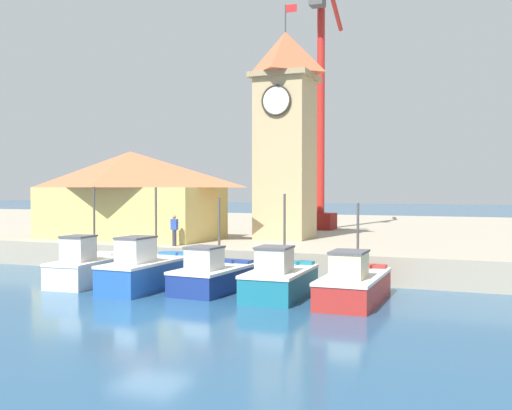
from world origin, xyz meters
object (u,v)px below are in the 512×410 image
object	(u,v)px
fishing_boat_left_outer	(147,271)
warehouse_left	(131,194)
fishing_boat_center	(354,284)
dock_worker_near_tower	(159,228)
dock_worker_along_quay	(174,230)
fishing_boat_far_left	(87,268)
clock_tower	(285,129)
fishing_boat_left_inner	(212,276)
port_crane_near	(321,124)
fishing_boat_mid_left	(280,279)

from	to	relation	value
fishing_boat_left_outer	warehouse_left	distance (m)	11.10
fishing_boat_center	dock_worker_near_tower	bearing A→B (deg)	155.09
warehouse_left	dock_worker_along_quay	bearing A→B (deg)	-34.09
fishing_boat_far_left	dock_worker_along_quay	bearing A→B (deg)	72.44
dock_worker_near_tower	dock_worker_along_quay	size ratio (longest dim) A/B	1.00
fishing_boat_left_outer	dock_worker_near_tower	bearing A→B (deg)	116.61
clock_tower	dock_worker_along_quay	xyz separation A→B (m)	(-3.84, -6.55, -5.68)
fishing_boat_left_outer	dock_worker_along_quay	distance (m)	5.55
fishing_boat_far_left	dock_worker_near_tower	size ratio (longest dim) A/B	2.76
fishing_boat_center	clock_tower	bearing A→B (deg)	120.59
clock_tower	fishing_boat_left_outer	bearing A→B (deg)	-101.02
fishing_boat_left_inner	port_crane_near	world-z (taller)	port_crane_near
warehouse_left	dock_worker_near_tower	world-z (taller)	warehouse_left
fishing_boat_mid_left	warehouse_left	world-z (taller)	warehouse_left
warehouse_left	dock_worker_near_tower	bearing A→B (deg)	-36.03
clock_tower	fishing_boat_center	bearing A→B (deg)	-59.41
fishing_boat_mid_left	fishing_boat_center	size ratio (longest dim) A/B	0.88
clock_tower	warehouse_left	bearing A→B (deg)	-159.54
fishing_boat_far_left	warehouse_left	world-z (taller)	warehouse_left
dock_worker_along_quay	fishing_boat_far_left	bearing A→B (deg)	-107.56
fishing_boat_left_inner	dock_worker_along_quay	distance (m)	6.63
port_crane_near	dock_worker_along_quay	size ratio (longest dim) A/B	12.28
fishing_boat_center	warehouse_left	size ratio (longest dim) A/B	0.48
fishing_boat_left_inner	fishing_boat_center	xyz separation A→B (m)	(6.06, -0.12, 0.02)
clock_tower	port_crane_near	distance (m)	8.71
fishing_boat_far_left	fishing_boat_center	distance (m)	12.16
fishing_boat_left_inner	clock_tower	size ratio (longest dim) A/B	0.31
dock_worker_near_tower	warehouse_left	bearing A→B (deg)	143.97
fishing_boat_left_outer	clock_tower	world-z (taller)	clock_tower
fishing_boat_center	fishing_boat_left_inner	bearing A→B (deg)	178.85
port_crane_near	fishing_boat_far_left	bearing A→B (deg)	-104.59
fishing_boat_center	warehouse_left	distance (m)	17.71
fishing_boat_left_inner	fishing_boat_far_left	bearing A→B (deg)	-175.77
warehouse_left	fishing_boat_center	bearing A→B (deg)	-27.64
fishing_boat_far_left	warehouse_left	size ratio (longest dim) A/B	0.41
fishing_boat_mid_left	dock_worker_along_quay	distance (m)	9.09
fishing_boat_mid_left	dock_worker_near_tower	distance (m)	10.66
fishing_boat_left_outer	clock_tower	distance (m)	13.85
fishing_boat_mid_left	dock_worker_near_tower	size ratio (longest dim) A/B	2.83
fishing_boat_far_left	fishing_boat_left_inner	distance (m)	6.11
fishing_boat_left_outer	dock_worker_near_tower	size ratio (longest dim) A/B	3.27
fishing_boat_left_outer	fishing_boat_left_inner	size ratio (longest dim) A/B	1.21
fishing_boat_far_left	fishing_boat_left_inner	xyz separation A→B (m)	(6.09, 0.45, -0.09)
fishing_boat_left_outer	clock_tower	bearing A→B (deg)	78.98
fishing_boat_far_left	port_crane_near	size ratio (longest dim) A/B	0.22
port_crane_near	dock_worker_near_tower	world-z (taller)	port_crane_near
fishing_boat_center	port_crane_near	distance (m)	22.69
fishing_boat_center	dock_worker_along_quay	distance (m)	11.67
fishing_boat_center	port_crane_near	bearing A→B (deg)	109.01
fishing_boat_left_outer	fishing_boat_center	world-z (taller)	fishing_boat_left_outer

